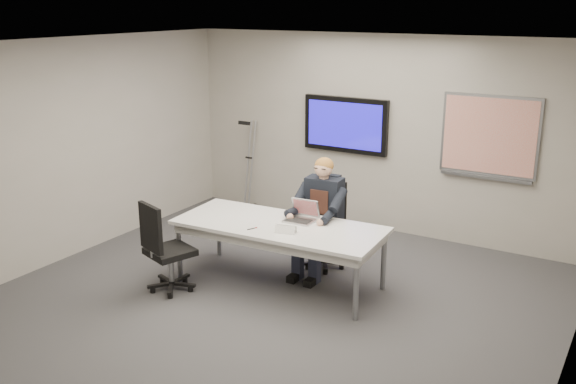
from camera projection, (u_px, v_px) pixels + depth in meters
The scene contains 15 objects.
floor at pixel (266, 306), 7.03m from camera, with size 6.00×6.00×0.02m, color #3D3D40.
ceiling at pixel (263, 46), 6.23m from camera, with size 6.00×6.00×0.02m, color white.
wall_back at pixel (379, 134), 9.10m from camera, with size 6.00×0.02×2.80m, color #9E9B8F.
wall_front at pixel (14, 292), 4.16m from camera, with size 6.00×0.02×2.80m, color #9E9B8F.
wall_left at pixel (65, 151), 8.11m from camera, with size 0.02×6.00×2.80m, color #9E9B8F.
conference_table at pixel (279, 231), 7.42m from camera, with size 2.48×1.14×0.75m.
tv_display at pixel (345, 125), 9.28m from camera, with size 1.30×0.09×0.80m.
whiteboard at pixel (489, 137), 8.28m from camera, with size 1.25×0.08×1.10m.
office_chair_far at pixel (326, 241), 8.03m from camera, with size 0.61×0.61×1.06m.
office_chair_near at pixel (167, 264), 7.33m from camera, with size 0.65×0.65×1.08m.
seated_person at pixel (317, 229), 7.74m from camera, with size 0.46×0.78×1.43m.
crutch at pixel (250, 164), 10.14m from camera, with size 0.20×0.35×1.49m, color #A1A3A8, non-canonical shape.
laptop at pixel (302, 215), 7.51m from camera, with size 0.35×0.33×0.24m.
name_tent at pixel (286, 229), 7.10m from camera, with size 0.23×0.06×0.09m, color white, non-canonical shape.
pen at pixel (252, 229), 7.23m from camera, with size 0.01×0.01×0.13m, color black.
Camera 1 is at (3.48, -5.36, 3.21)m, focal length 40.00 mm.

